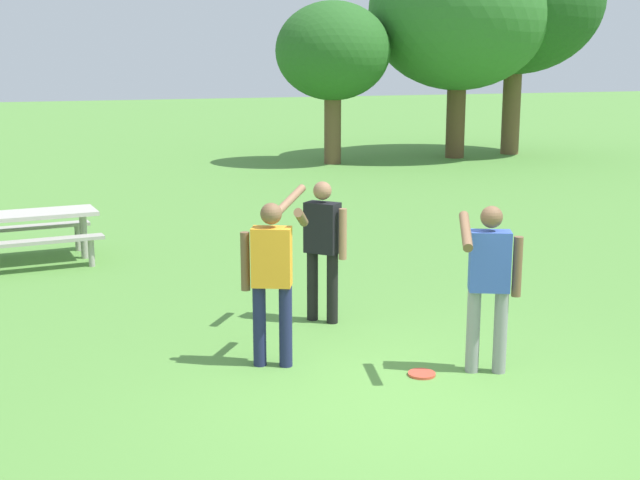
{
  "coord_description": "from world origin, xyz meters",
  "views": [
    {
      "loc": [
        -3.47,
        -6.26,
        2.97
      ],
      "look_at": [
        0.05,
        2.28,
        1.0
      ],
      "focal_mm": 47.38,
      "sensor_mm": 36.0,
      "label": 1
    }
  ],
  "objects_px": {
    "tree_broad_center": "(333,52)",
    "person_catcher": "(272,271)",
    "picnic_table_near": "(38,226)",
    "tree_slender_mid": "(516,0)",
    "frisbee": "(422,374)",
    "person_bystander": "(322,241)",
    "tree_far_right": "(459,13)",
    "person_thrower": "(489,277)"
  },
  "relations": [
    {
      "from": "picnic_table_near",
      "to": "tree_slender_mid",
      "type": "distance_m",
      "value": 18.78
    },
    {
      "from": "person_catcher",
      "to": "person_thrower",
      "type": "bearing_deg",
      "value": -27.85
    },
    {
      "from": "tree_broad_center",
      "to": "person_catcher",
      "type": "bearing_deg",
      "value": -115.23
    },
    {
      "from": "person_thrower",
      "to": "tree_slender_mid",
      "type": "relative_size",
      "value": 0.23
    },
    {
      "from": "tree_far_right",
      "to": "picnic_table_near",
      "type": "bearing_deg",
      "value": -143.41
    },
    {
      "from": "person_bystander",
      "to": "tree_broad_center",
      "type": "xyz_separation_m",
      "value": [
        6.16,
        14.05,
        2.24
      ]
    },
    {
      "from": "tree_broad_center",
      "to": "tree_far_right",
      "type": "height_order",
      "value": "tree_far_right"
    },
    {
      "from": "person_bystander",
      "to": "tree_slender_mid",
      "type": "xyz_separation_m",
      "value": [
        12.53,
        14.31,
        3.86
      ]
    },
    {
      "from": "person_catcher",
      "to": "frisbee",
      "type": "xyz_separation_m",
      "value": [
        1.23,
        -0.81,
        -0.95
      ]
    },
    {
      "from": "person_thrower",
      "to": "tree_far_right",
      "type": "xyz_separation_m",
      "value": [
        9.46,
        16.16,
        3.42
      ]
    },
    {
      "from": "person_bystander",
      "to": "tree_slender_mid",
      "type": "relative_size",
      "value": 0.23
    },
    {
      "from": "frisbee",
      "to": "tree_far_right",
      "type": "distance_m",
      "value": 19.4
    },
    {
      "from": "tree_slender_mid",
      "to": "picnic_table_near",
      "type": "bearing_deg",
      "value": -146.9
    },
    {
      "from": "person_bystander",
      "to": "frisbee",
      "type": "height_order",
      "value": "person_bystander"
    },
    {
      "from": "person_catcher",
      "to": "picnic_table_near",
      "type": "xyz_separation_m",
      "value": [
        -1.8,
        5.46,
        -0.4
      ]
    },
    {
      "from": "person_catcher",
      "to": "frisbee",
      "type": "relative_size",
      "value": 6.15
    },
    {
      "from": "person_thrower",
      "to": "tree_broad_center",
      "type": "height_order",
      "value": "tree_broad_center"
    },
    {
      "from": "person_catcher",
      "to": "frisbee",
      "type": "distance_m",
      "value": 1.75
    },
    {
      "from": "frisbee",
      "to": "picnic_table_near",
      "type": "height_order",
      "value": "picnic_table_near"
    },
    {
      "from": "tree_slender_mid",
      "to": "person_thrower",
      "type": "bearing_deg",
      "value": -125.42
    },
    {
      "from": "frisbee",
      "to": "tree_slender_mid",
      "type": "distance_m",
      "value": 20.94
    },
    {
      "from": "picnic_table_near",
      "to": "tree_slender_mid",
      "type": "relative_size",
      "value": 0.25
    },
    {
      "from": "person_thrower",
      "to": "tree_broad_center",
      "type": "distance_m",
      "value": 17.16
    },
    {
      "from": "person_catcher",
      "to": "tree_broad_center",
      "type": "height_order",
      "value": "tree_broad_center"
    },
    {
      "from": "person_catcher",
      "to": "picnic_table_near",
      "type": "relative_size",
      "value": 0.93
    },
    {
      "from": "picnic_table_near",
      "to": "tree_broad_center",
      "type": "height_order",
      "value": "tree_broad_center"
    },
    {
      "from": "person_catcher",
      "to": "tree_slender_mid",
      "type": "height_order",
      "value": "tree_slender_mid"
    },
    {
      "from": "picnic_table_near",
      "to": "tree_far_right",
      "type": "height_order",
      "value": "tree_far_right"
    },
    {
      "from": "person_bystander",
      "to": "tree_far_right",
      "type": "xyz_separation_m",
      "value": [
        10.31,
        14.05,
        3.42
      ]
    },
    {
      "from": "picnic_table_near",
      "to": "tree_far_right",
      "type": "bearing_deg",
      "value": 36.59
    },
    {
      "from": "picnic_table_near",
      "to": "person_thrower",
      "type": "bearing_deg",
      "value": -60.49
    },
    {
      "from": "frisbee",
      "to": "picnic_table_near",
      "type": "distance_m",
      "value": 6.99
    },
    {
      "from": "person_thrower",
      "to": "person_bystander",
      "type": "relative_size",
      "value": 1.0
    },
    {
      "from": "picnic_table_near",
      "to": "tree_slender_mid",
      "type": "xyz_separation_m",
      "value": [
        15.32,
        9.99,
        4.25
      ]
    },
    {
      "from": "picnic_table_near",
      "to": "tree_far_right",
      "type": "xyz_separation_m",
      "value": [
        13.1,
        9.73,
        3.82
      ]
    },
    {
      "from": "person_bystander",
      "to": "tree_slender_mid",
      "type": "bearing_deg",
      "value": 48.81
    },
    {
      "from": "person_catcher",
      "to": "picnic_table_near",
      "type": "bearing_deg",
      "value": 108.24
    },
    {
      "from": "picnic_table_near",
      "to": "frisbee",
      "type": "bearing_deg",
      "value": -64.19
    },
    {
      "from": "person_thrower",
      "to": "frisbee",
      "type": "xyz_separation_m",
      "value": [
        -0.61,
        0.17,
        -0.95
      ]
    },
    {
      "from": "person_thrower",
      "to": "tree_far_right",
      "type": "height_order",
      "value": "tree_far_right"
    },
    {
      "from": "person_thrower",
      "to": "tree_slender_mid",
      "type": "bearing_deg",
      "value": 54.58
    },
    {
      "from": "tree_broad_center",
      "to": "tree_slender_mid",
      "type": "bearing_deg",
      "value": 2.38
    }
  ]
}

